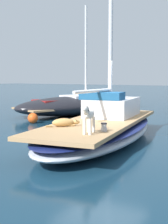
# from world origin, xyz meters

# --- Properties ---
(ground_plane) EXTENTS (120.00, 120.00, 0.00)m
(ground_plane) POSITION_xyz_m (0.00, 0.00, 0.00)
(ground_plane) COLOR #143347
(sailboat_main) EXTENTS (3.57, 7.53, 0.66)m
(sailboat_main) POSITION_xyz_m (0.00, 0.00, 0.34)
(sailboat_main) COLOR #B2B7C1
(sailboat_main) RESTS_ON ground
(mast_main) EXTENTS (0.14, 2.27, 6.06)m
(mast_main) POSITION_xyz_m (-0.14, 0.72, 3.36)
(mast_main) COLOR silver
(mast_main) RESTS_ON sailboat_main
(cabin_house) EXTENTS (1.71, 2.41, 0.84)m
(cabin_house) POSITION_xyz_m (-0.18, 1.10, 1.01)
(cabin_house) COLOR silver
(cabin_house) RESTS_ON sailboat_main
(dog_white) EXTENTS (0.37, 0.92, 0.70)m
(dog_white) POSITION_xyz_m (0.83, -2.18, 1.08)
(dog_white) COLOR silver
(dog_white) RESTS_ON sailboat_main
(dog_tan) EXTENTS (0.65, 0.80, 0.22)m
(dog_tan) POSITION_xyz_m (-0.28, -1.55, 0.77)
(dog_tan) COLOR tan
(dog_tan) RESTS_ON sailboat_main
(deck_winch) EXTENTS (0.16, 0.16, 0.21)m
(deck_winch) POSITION_xyz_m (0.98, -1.69, 0.76)
(deck_winch) COLOR #B7B7BC
(deck_winch) RESTS_ON sailboat_main
(coiled_rope) EXTENTS (0.32, 0.32, 0.04)m
(coiled_rope) POSITION_xyz_m (-0.41, -1.07, 0.68)
(coiled_rope) COLOR beige
(coiled_rope) RESTS_ON sailboat_main
(moored_boat_port_side) EXTENTS (5.06, 7.40, 5.64)m
(moored_boat_port_side) POSITION_xyz_m (-4.37, 5.39, 0.52)
(moored_boat_port_side) COLOR black
(moored_boat_port_side) RESTS_ON ground
(mooring_buoy) EXTENTS (0.44, 0.44, 0.44)m
(mooring_buoy) POSITION_xyz_m (-4.28, 1.88, 0.22)
(mooring_buoy) COLOR #E55119
(mooring_buoy) RESTS_ON ground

